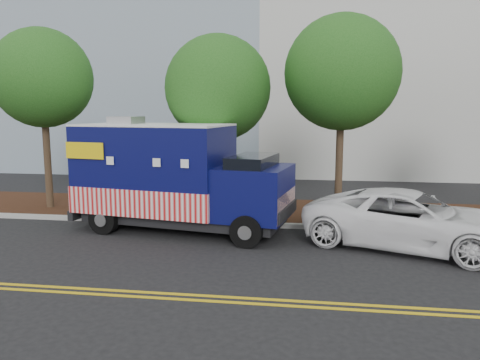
# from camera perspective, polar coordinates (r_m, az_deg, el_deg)

# --- Properties ---
(ground) EXTENTS (120.00, 120.00, 0.00)m
(ground) POSITION_cam_1_polar(r_m,az_deg,el_deg) (14.74, -10.57, -6.54)
(ground) COLOR black
(ground) RESTS_ON ground
(curb) EXTENTS (120.00, 0.18, 0.15)m
(curb) POSITION_cam_1_polar(r_m,az_deg,el_deg) (16.00, -8.96, -5.00)
(curb) COLOR #9E9E99
(curb) RESTS_ON ground
(mulch_strip) EXTENTS (120.00, 4.00, 0.15)m
(mulch_strip) POSITION_cam_1_polar(r_m,az_deg,el_deg) (17.97, -6.98, -3.45)
(mulch_strip) COLOR black
(mulch_strip) RESTS_ON ground
(centerline_near) EXTENTS (120.00, 0.10, 0.01)m
(centerline_near) POSITION_cam_1_polar(r_m,az_deg,el_deg) (10.83, -18.35, -12.47)
(centerline_near) COLOR gold
(centerline_near) RESTS_ON ground
(centerline_far) EXTENTS (120.00, 0.10, 0.01)m
(centerline_far) POSITION_cam_1_polar(r_m,az_deg,el_deg) (10.62, -18.97, -12.92)
(centerline_far) COLOR gold
(centerline_far) RESTS_ON ground
(tree_a) EXTENTS (3.60, 3.60, 6.74)m
(tree_a) POSITION_cam_1_polar(r_m,az_deg,el_deg) (18.83, -22.94, 11.33)
(tree_a) COLOR #38281C
(tree_a) RESTS_ON ground
(tree_b) EXTENTS (3.74, 3.74, 6.43)m
(tree_b) POSITION_cam_1_polar(r_m,az_deg,el_deg) (16.86, -2.71, 11.10)
(tree_b) COLOR #38281C
(tree_b) RESTS_ON ground
(tree_c) EXTENTS (3.98, 3.98, 7.05)m
(tree_c) POSITION_cam_1_polar(r_m,az_deg,el_deg) (16.91, 12.33, 12.62)
(tree_c) COLOR #38281C
(tree_c) RESTS_ON ground
(sign_post) EXTENTS (0.06, 0.06, 2.40)m
(sign_post) POSITION_cam_1_polar(r_m,az_deg,el_deg) (17.09, -18.58, -0.63)
(sign_post) COLOR #473828
(sign_post) RESTS_ON ground
(food_truck) EXTENTS (7.13, 3.63, 3.59)m
(food_truck) POSITION_cam_1_polar(r_m,az_deg,el_deg) (14.88, -8.25, 0.06)
(food_truck) COLOR black
(food_truck) RESTS_ON ground
(white_car) EXTENTS (6.29, 4.52, 1.59)m
(white_car) POSITION_cam_1_polar(r_m,az_deg,el_deg) (13.79, 20.02, -4.58)
(white_car) COLOR white
(white_car) RESTS_ON ground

